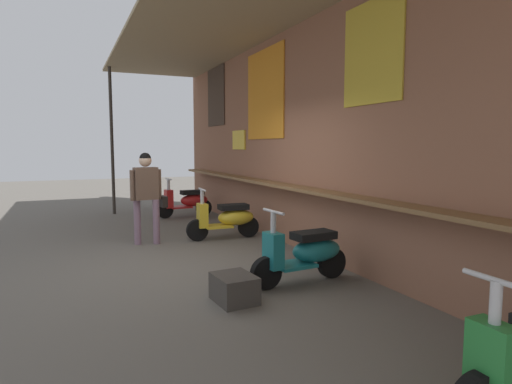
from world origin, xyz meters
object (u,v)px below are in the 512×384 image
Objects in this scene: scooter_red at (188,201)px; scooter_yellow at (227,218)px; merchandise_crate at (234,288)px; shopper_with_handbag at (147,189)px; scooter_teal at (306,252)px.

scooter_red and scooter_yellow have the same top height.
scooter_yellow is at bearing 161.13° from merchandise_crate.
shopper_with_handbag is at bearing 58.53° from scooter_red.
merchandise_crate is at bearing 76.50° from scooter_red.
shopper_with_handbag is 3.46m from merchandise_crate.
scooter_teal is (5.76, -0.00, 0.00)m from scooter_red.
scooter_red is at bearing 169.79° from merchandise_crate.
scooter_teal is at bearing -162.44° from shopper_with_handbag.
shopper_with_handbag is (-3.04, -1.45, 0.60)m from scooter_teal.
shopper_with_handbag reaches higher than scooter_yellow.
merchandise_crate is (3.19, -1.09, -0.24)m from scooter_yellow.
scooter_yellow is 0.86× the size of shopper_with_handbag.
scooter_yellow reaches higher than merchandise_crate.
scooter_yellow is 1.58m from shopper_with_handbag.
scooter_teal reaches higher than merchandise_crate.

